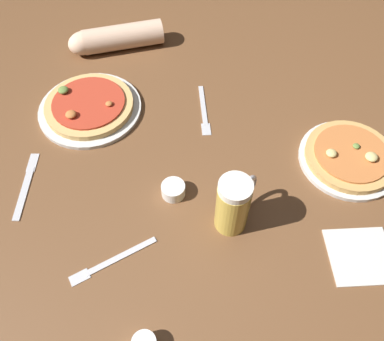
{
  "coord_description": "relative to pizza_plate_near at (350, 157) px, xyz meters",
  "views": [
    {
      "loc": [
        -0.3,
        -0.52,
        0.87
      ],
      "look_at": [
        0.0,
        0.0,
        0.02
      ],
      "focal_mm": 37.59,
      "sensor_mm": 36.0,
      "label": 1
    }
  ],
  "objects": [
    {
      "name": "ground_plane",
      "position": [
        -0.39,
        0.17,
        -0.03
      ],
      "size": [
        2.4,
        2.4,
        0.03
      ],
      "primitive_type": "cube",
      "color": "brown"
    },
    {
      "name": "pizza_plate_near",
      "position": [
        0.0,
        0.0,
        0.0
      ],
      "size": [
        0.26,
        0.26,
        0.05
      ],
      "color": "silver",
      "rests_on": "ground_plane"
    },
    {
      "name": "pizza_plate_far",
      "position": [
        -0.53,
        0.52,
        -0.0
      ],
      "size": [
        0.3,
        0.3,
        0.05
      ],
      "color": "silver",
      "rests_on": "ground_plane"
    },
    {
      "name": "beer_mug_dark",
      "position": [
        -0.37,
        0.01,
        0.06
      ],
      "size": [
        0.13,
        0.08,
        0.16
      ],
      "color": "gold",
      "rests_on": "ground_plane"
    },
    {
      "name": "ramekin_butter",
      "position": [
        -0.46,
        0.14,
        0.0
      ],
      "size": [
        0.06,
        0.06,
        0.03
      ],
      "primitive_type": "cylinder",
      "color": "white",
      "rests_on": "ground_plane"
    },
    {
      "name": "napkin_folded",
      "position": [
        -0.17,
        -0.22,
        -0.01
      ],
      "size": [
        0.19,
        0.19,
        0.01
      ],
      "primitive_type": "cube",
      "rotation": [
        0.0,
        0.0,
        -0.48
      ],
      "color": "silver",
      "rests_on": "ground_plane"
    },
    {
      "name": "fork_left",
      "position": [
        -0.67,
        0.06,
        -0.01
      ],
      "size": [
        0.21,
        0.03,
        0.01
      ],
      "color": "silver",
      "rests_on": "ground_plane"
    },
    {
      "name": "knife_right",
      "position": [
        -0.77,
        0.36,
        -0.01
      ],
      "size": [
        0.12,
        0.19,
        0.01
      ],
      "color": "silver",
      "rests_on": "ground_plane"
    },
    {
      "name": "fork_spare",
      "position": [
        -0.24,
        0.35,
        -0.01
      ],
      "size": [
        0.1,
        0.19,
        0.01
      ],
      "color": "silver",
      "rests_on": "ground_plane"
    },
    {
      "name": "diner_arm",
      "position": [
        -0.35,
        0.75,
        0.02
      ],
      "size": [
        0.31,
        0.15,
        0.08
      ],
      "color": "beige",
      "rests_on": "ground_plane"
    }
  ]
}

